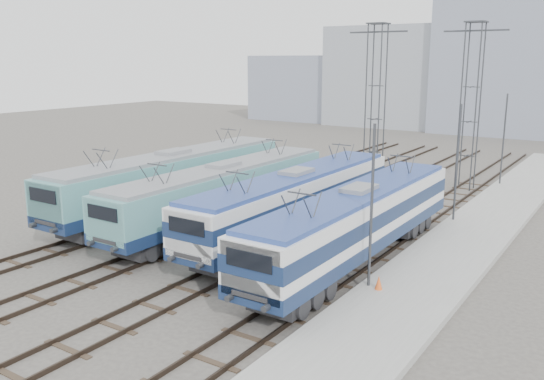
{
  "coord_description": "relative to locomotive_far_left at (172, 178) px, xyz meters",
  "views": [
    {
      "loc": [
        17.53,
        -18.86,
        9.43
      ],
      "look_at": [
        0.53,
        7.0,
        2.39
      ],
      "focal_mm": 38.0,
      "sensor_mm": 36.0,
      "label": 1
    }
  ],
  "objects": [
    {
      "name": "ground",
      "position": [
        6.75,
        -6.8,
        -2.31
      ],
      "size": [
        160.0,
        160.0,
        0.0
      ],
      "primitive_type": "plane",
      "color": "#514C47"
    },
    {
      "name": "building_center",
      "position": [
        10.75,
        55.2,
        6.69
      ],
      "size": [
        22.0,
        14.0,
        18.0
      ],
      "primitive_type": "cube",
      "color": "#8890A5",
      "rests_on": "ground"
    },
    {
      "name": "mast_mid",
      "position": [
        15.35,
        7.2,
        1.19
      ],
      "size": [
        0.12,
        0.12,
        7.0
      ],
      "primitive_type": "cylinder",
      "color": "#3F4247",
      "rests_on": "ground"
    },
    {
      "name": "mast_front",
      "position": [
        15.35,
        -4.8,
        1.19
      ],
      "size": [
        0.12,
        0.12,
        7.0
      ],
      "primitive_type": "cylinder",
      "color": "#3F4247",
      "rests_on": "ground"
    },
    {
      "name": "catenary_tower_east",
      "position": [
        13.25,
        17.2,
        4.34
      ],
      "size": [
        4.5,
        1.2,
        12.0
      ],
      "color": "#3F4247",
      "rests_on": "ground"
    },
    {
      "name": "platform",
      "position": [
        16.95,
        1.2,
        -2.16
      ],
      "size": [
        4.0,
        70.0,
        0.3
      ],
      "primitive_type": "cube",
      "color": "#9E9E99",
      "rests_on": "ground"
    },
    {
      "name": "catenary_tower_west",
      "position": [
        6.75,
        15.2,
        4.34
      ],
      "size": [
        4.5,
        1.2,
        12.0
      ],
      "color": "#3F4247",
      "rests_on": "ground"
    },
    {
      "name": "locomotive_center_right",
      "position": [
        9.0,
        -0.22,
        -0.07
      ],
      "size": [
        2.76,
        17.43,
        3.28
      ],
      "color": "navy",
      "rests_on": "ground"
    },
    {
      "name": "locomotive_center_left",
      "position": [
        4.5,
        -0.75,
        -0.13
      ],
      "size": [
        2.76,
        17.4,
        3.27
      ],
      "color": "navy",
      "rests_on": "ground"
    },
    {
      "name": "locomotive_far_right",
      "position": [
        13.5,
        -2.15,
        -0.08
      ],
      "size": [
        2.75,
        17.4,
        3.27
      ],
      "color": "navy",
      "rests_on": "ground"
    },
    {
      "name": "building_west",
      "position": [
        -7.25,
        55.2,
        4.69
      ],
      "size": [
        18.0,
        12.0,
        14.0
      ],
      "primitive_type": "cube",
      "color": "#979EA8",
      "rests_on": "ground"
    },
    {
      "name": "locomotive_far_left",
      "position": [
        0.0,
        0.0,
        0.0
      ],
      "size": [
        2.93,
        18.54,
        3.49
      ],
      "color": "navy",
      "rests_on": "ground"
    },
    {
      "name": "safety_cone",
      "position": [
        15.86,
        -4.97,
        -1.71
      ],
      "size": [
        0.31,
        0.31,
        0.58
      ],
      "primitive_type": "cone",
      "color": "orange",
      "rests_on": "platform"
    },
    {
      "name": "building_far_west",
      "position": [
        -23.25,
        55.2,
        2.69
      ],
      "size": [
        14.0,
        10.0,
        10.0
      ],
      "primitive_type": "cube",
      "color": "#8890A5",
      "rests_on": "ground"
    },
    {
      "name": "mast_rear",
      "position": [
        15.35,
        19.2,
        1.19
      ],
      "size": [
        0.12,
        0.12,
        7.0
      ],
      "primitive_type": "cylinder",
      "color": "#3F4247",
      "rests_on": "ground"
    }
  ]
}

